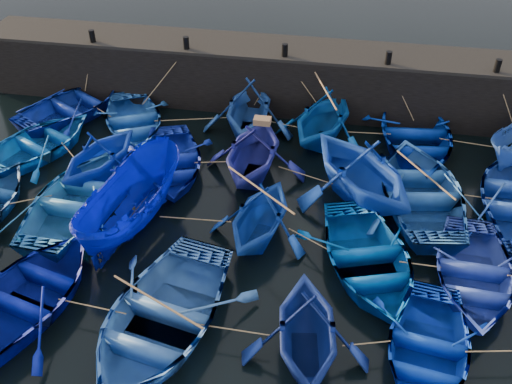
# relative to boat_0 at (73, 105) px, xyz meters

# --- Properties ---
(ground) EXTENTS (120.00, 120.00, 0.00)m
(ground) POSITION_rel_boat_0_xyz_m (8.55, -7.93, -0.52)
(ground) COLOR black
(ground) RESTS_ON ground
(quay_wall) EXTENTS (26.00, 2.50, 2.50)m
(quay_wall) POSITION_rel_boat_0_xyz_m (8.55, 2.57, 0.73)
(quay_wall) COLOR black
(quay_wall) RESTS_ON ground
(quay_top) EXTENTS (26.00, 2.50, 0.12)m
(quay_top) POSITION_rel_boat_0_xyz_m (8.55, 2.57, 2.04)
(quay_top) COLOR black
(quay_top) RESTS_ON quay_wall
(bollard_0) EXTENTS (0.24, 0.24, 0.50)m
(bollard_0) POSITION_rel_boat_0_xyz_m (0.55, 1.67, 2.35)
(bollard_0) COLOR black
(bollard_0) RESTS_ON quay_top
(bollard_1) EXTENTS (0.24, 0.24, 0.50)m
(bollard_1) POSITION_rel_boat_0_xyz_m (4.55, 1.67, 2.35)
(bollard_1) COLOR black
(bollard_1) RESTS_ON quay_top
(bollard_2) EXTENTS (0.24, 0.24, 0.50)m
(bollard_2) POSITION_rel_boat_0_xyz_m (8.55, 1.67, 2.35)
(bollard_2) COLOR black
(bollard_2) RESTS_ON quay_top
(bollard_3) EXTENTS (0.24, 0.24, 0.50)m
(bollard_3) POSITION_rel_boat_0_xyz_m (12.55, 1.67, 2.35)
(bollard_3) COLOR black
(bollard_3) RESTS_ON quay_top
(bollard_4) EXTENTS (0.24, 0.24, 0.50)m
(bollard_4) POSITION_rel_boat_0_xyz_m (16.55, 1.67, 2.35)
(bollard_4) COLOR black
(bollard_4) RESTS_ON quay_top
(boat_0) EXTENTS (5.62, 6.09, 1.03)m
(boat_0) POSITION_rel_boat_0_xyz_m (0.00, 0.00, 0.00)
(boat_0) COLOR navy
(boat_0) RESTS_ON ground
(boat_1) EXTENTS (5.09, 5.68, 0.97)m
(boat_1) POSITION_rel_boat_0_xyz_m (2.84, -0.72, -0.03)
(boat_1) COLOR blue
(boat_1) RESTS_ON ground
(boat_2) EXTENTS (3.78, 4.33, 2.21)m
(boat_2) POSITION_rel_boat_0_xyz_m (7.40, 0.05, 0.59)
(boat_2) COLOR #1D4890
(boat_2) RESTS_ON ground
(boat_3) EXTENTS (4.76, 5.13, 2.21)m
(boat_3) POSITION_rel_boat_0_xyz_m (10.34, -0.20, 0.59)
(boat_3) COLOR #064797
(boat_3) RESTS_ON ground
(boat_4) EXTENTS (4.62, 6.04, 1.17)m
(boat_4) POSITION_rel_boat_0_xyz_m (13.86, -0.06, 0.07)
(boat_4) COLOR navy
(boat_4) RESTS_ON ground
(boat_6) EXTENTS (5.02, 5.64, 0.96)m
(boat_6) POSITION_rel_boat_0_xyz_m (-0.05, -2.86, -0.03)
(boat_6) COLOR #094E96
(boat_6) RESTS_ON ground
(boat_7) EXTENTS (4.19, 4.52, 1.95)m
(boat_7) POSITION_rel_boat_0_xyz_m (2.86, -3.93, 0.46)
(boat_7) COLOR #092BA4
(boat_7) RESTS_ON ground
(boat_8) EXTENTS (4.68, 5.49, 0.97)m
(boat_8) POSITION_rel_boat_0_xyz_m (5.17, -3.25, -0.03)
(boat_8) COLOR #0E239D
(boat_8) RESTS_ON ground
(boat_9) EXTENTS (3.95, 4.49, 2.24)m
(boat_9) POSITION_rel_boat_0_xyz_m (8.15, -2.96, 0.60)
(boat_9) COLOR navy
(boat_9) RESTS_ON ground
(boat_10) EXTENTS (6.34, 6.45, 2.57)m
(boat_10) POSITION_rel_boat_0_xyz_m (11.90, -3.64, 0.77)
(boat_10) COLOR #103CB2
(boat_10) RESTS_ON ground
(boat_11) EXTENTS (4.91, 6.25, 1.18)m
(boat_11) POSITION_rel_boat_0_xyz_m (13.93, -3.47, 0.07)
(boat_11) COLOR #1D5298
(boat_11) RESTS_ON ground
(boat_14) EXTENTS (4.06, 5.51, 1.11)m
(boat_14) POSITION_rel_boat_0_xyz_m (2.83, -5.91, 0.04)
(boat_14) COLOR #2469AE
(boat_14) RESTS_ON ground
(boat_15) EXTENTS (2.91, 5.42, 1.99)m
(boat_15) POSITION_rel_boat_0_xyz_m (4.87, -6.32, 0.48)
(boat_15) COLOR #000C97
(boat_15) RESTS_ON ground
(boat_16) EXTENTS (3.78, 4.18, 1.92)m
(boat_16) POSITION_rel_boat_0_xyz_m (8.93, -6.17, 0.44)
(boat_16) COLOR #0D3797
(boat_16) RESTS_ON ground
(boat_17) EXTENTS (4.98, 5.90, 1.04)m
(boat_17) POSITION_rel_boat_0_xyz_m (12.24, -7.04, 0.01)
(boat_17) COLOR #0048A1
(boat_17) RESTS_ON ground
(boat_18) EXTENTS (3.51, 4.77, 0.96)m
(boat_18) POSITION_rel_boat_0_xyz_m (15.19, -7.06, -0.04)
(boat_18) COLOR blue
(boat_18) RESTS_ON ground
(boat_21) EXTENTS (4.85, 5.90, 1.07)m
(boat_21) POSITION_rel_boat_0_xyz_m (3.26, -10.08, 0.02)
(boat_21) COLOR #000B7B
(boat_21) RESTS_ON ground
(boat_22) EXTENTS (5.11, 6.41, 1.19)m
(boat_22) POSITION_rel_boat_0_xyz_m (7.02, -10.24, 0.08)
(boat_22) COLOR blue
(boat_22) RESTS_ON ground
(boat_23) EXTENTS (3.75, 4.18, 1.96)m
(boat_23) POSITION_rel_boat_0_xyz_m (10.80, -10.26, 0.47)
(boat_23) COLOR navy
(boat_23) RESTS_ON ground
(boat_24) EXTENTS (3.68, 4.72, 0.90)m
(boat_24) POSITION_rel_boat_0_xyz_m (13.77, -9.91, -0.07)
(boat_24) COLOR #0631D2
(boat_24) RESTS_ON ground
(wooden_crate) EXTENTS (0.57, 0.37, 0.21)m
(wooden_crate) POSITION_rel_boat_0_xyz_m (8.45, -2.96, 1.83)
(wooden_crate) COLOR #91653F
(wooden_crate) RESTS_ON boat_9
(mooring_ropes) EXTENTS (17.73, 11.87, 2.10)m
(mooring_ropes) POSITION_rel_boat_0_xyz_m (8.62, -3.11, 0.36)
(mooring_ropes) COLOR tan
(mooring_ropes) RESTS_ON ground
(loose_oars) EXTENTS (9.17, 12.13, 1.09)m
(loose_oars) POSITION_rel_boat_0_xyz_m (10.06, -5.02, 1.14)
(loose_oars) COLOR #99724C
(loose_oars) RESTS_ON ground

